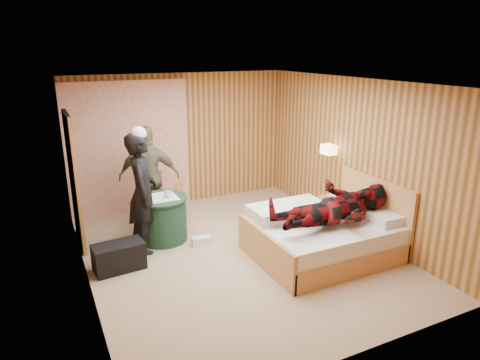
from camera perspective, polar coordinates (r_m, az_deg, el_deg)
name	(u,v)px	position (r m, az deg, el deg)	size (l,w,h in m)	color
floor	(237,253)	(6.48, -0.35, -9.74)	(4.20, 5.00, 0.01)	tan
ceiling	(237,82)	(5.79, -0.40, 12.89)	(4.20, 5.00, 0.01)	white
wall_back	(181,140)	(8.27, -7.88, 5.30)	(4.20, 0.02, 2.50)	#C2834A
wall_left	(80,194)	(5.49, -20.58, -1.82)	(0.02, 5.00, 2.50)	#C2834A
wall_right	(355,157)	(7.14, 15.04, 2.97)	(0.02, 5.00, 2.50)	#C2834A
curtain	(129,148)	(7.97, -14.56, 4.09)	(2.20, 0.08, 2.40)	beige
doorway	(74,181)	(6.89, -21.29, -0.08)	(0.06, 0.90, 2.05)	black
wall_lamp	(329,149)	(7.36, 11.75, 4.01)	(0.26, 0.24, 0.16)	gold
bed	(323,235)	(6.45, 10.96, -7.18)	(1.98, 1.54, 1.06)	tan
nightstand	(336,213)	(7.37, 12.65, -4.34)	(0.41, 0.56, 0.54)	tan
round_table	(162,218)	(6.87, -10.31, -5.06)	(0.81, 0.81, 0.72)	#1B3B27
chair_far	(152,195)	(7.40, -11.71, -2.04)	(0.46, 0.46, 0.93)	tan
chair_near	(174,197)	(7.42, -8.79, -2.31)	(0.52, 0.52, 0.83)	tan
duffel_bag	(119,257)	(6.19, -15.85, -9.80)	(0.68, 0.36, 0.38)	black
sneaker_left	(162,230)	(7.19, -10.30, -6.59)	(0.30, 0.12, 0.14)	silver
sneaker_right	(202,241)	(6.73, -5.14, -8.09)	(0.30, 0.12, 0.13)	silver
woman_standing	(143,193)	(6.42, -12.84, -1.69)	(0.66, 0.43, 1.81)	black
man_at_table	(149,177)	(7.33, -11.98, 0.41)	(1.01, 0.42, 1.72)	#656343
man_on_bed	(337,197)	(6.06, 12.77, -2.28)	(1.77, 0.67, 0.86)	#5E090C
book_lower	(339,199)	(7.24, 13.03, -2.46)	(0.17, 0.22, 0.02)	silver
book_upper	(339,198)	(7.23, 13.04, -2.31)	(0.16, 0.22, 0.02)	silver
cup_nightstand	(332,194)	(7.36, 12.18, -1.78)	(0.10, 0.10, 0.09)	silver
cup_table	(168,194)	(6.71, -9.56, -1.86)	(0.12, 0.12, 0.10)	silver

